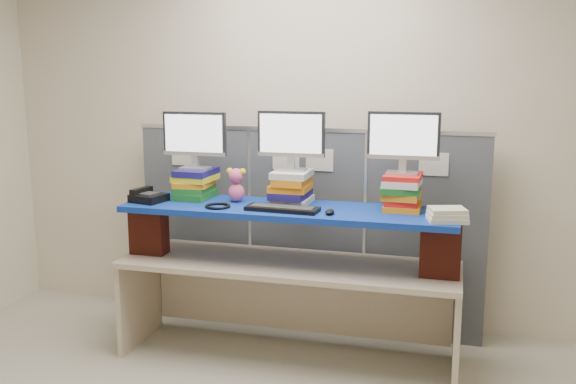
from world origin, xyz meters
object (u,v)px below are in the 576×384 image
(blue_board, at_px, (288,210))
(monitor_right, at_px, (403,139))
(desk, at_px, (288,282))
(monitor_left, at_px, (195,137))
(monitor_center, at_px, (291,137))
(keyboard, at_px, (282,209))
(desk_phone, at_px, (148,197))

(blue_board, height_order, monitor_right, monitor_right)
(monitor_right, bearing_deg, desk, -170.67)
(blue_board, distance_m, monitor_right, 0.87)
(blue_board, relative_size, monitor_left, 4.84)
(monitor_center, bearing_deg, monitor_left, 180.00)
(monitor_left, relative_size, monitor_right, 1.00)
(desk, xyz_separation_m, keyboard, (-0.01, -0.12, 0.53))
(desk, bearing_deg, monitor_left, 170.34)
(monitor_left, bearing_deg, desk, -9.66)
(blue_board, height_order, monitor_left, monitor_left)
(desk_phone, bearing_deg, monitor_center, 24.90)
(monitor_right, bearing_deg, blue_board, -170.67)
(monitor_left, bearing_deg, monitor_center, -0.00)
(monitor_left, distance_m, keyboard, 0.84)
(monitor_left, relative_size, desk_phone, 1.81)
(monitor_left, height_order, desk_phone, monitor_left)
(keyboard, relative_size, desk_phone, 1.91)
(keyboard, height_order, desk_phone, desk_phone)
(monitor_left, distance_m, desk_phone, 0.52)
(keyboard, bearing_deg, blue_board, 90.28)
(keyboard, bearing_deg, monitor_right, 21.34)
(desk, height_order, monitor_left, monitor_left)
(monitor_left, bearing_deg, monitor_right, 0.00)
(monitor_center, bearing_deg, keyboard, -88.99)
(desk, height_order, keyboard, keyboard)
(monitor_center, distance_m, keyboard, 0.49)
(desk_phone, bearing_deg, monitor_right, 19.95)
(blue_board, relative_size, keyboard, 4.58)
(monitor_left, distance_m, monitor_right, 1.42)
(monitor_center, height_order, monitor_right, monitor_right)
(monitor_right, distance_m, desk_phone, 1.75)
(monitor_right, distance_m, keyboard, 0.88)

